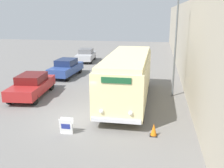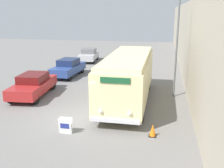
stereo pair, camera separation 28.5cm
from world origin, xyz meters
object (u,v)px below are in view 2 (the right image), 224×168
at_px(parked_car_near, 33,85).
at_px(parked_car_mid, 68,67).
at_px(sign_board, 65,126).
at_px(vintage_bus, 128,76).
at_px(parked_car_far, 89,55).
at_px(traffic_cone, 153,130).
at_px(streetlamp, 178,31).

xyz_separation_m(parked_car_near, parked_car_mid, (0.33, 6.05, 0.01)).
bearing_deg(parked_car_mid, sign_board, -67.06).
bearing_deg(parked_car_near, vintage_bus, -4.91).
bearing_deg(parked_car_near, parked_car_far, 84.66).
xyz_separation_m(parked_car_mid, traffic_cone, (8.15, -10.71, -0.50)).
relative_size(streetlamp, parked_car_near, 1.45).
xyz_separation_m(sign_board, parked_car_mid, (-4.01, 11.23, 0.42)).
distance_m(parked_car_near, traffic_cone, 9.69).
distance_m(sign_board, parked_car_near, 6.77).
bearing_deg(parked_car_mid, parked_car_far, 94.97).
bearing_deg(sign_board, parked_car_far, 102.71).
distance_m(parked_car_near, parked_car_mid, 6.06).
bearing_deg(traffic_cone, vintage_bus, 111.44).
height_order(streetlamp, parked_car_near, streetlamp).
bearing_deg(sign_board, vintage_bus, 65.98).
height_order(vintage_bus, streetlamp, streetlamp).
bearing_deg(parked_car_far, parked_car_mid, -93.40).
bearing_deg(traffic_cone, parked_car_near, 151.18).
height_order(vintage_bus, traffic_cone, vintage_bus).
bearing_deg(parked_car_near, parked_car_mid, 82.01).
bearing_deg(sign_board, parked_car_mid, 109.64).
relative_size(sign_board, parked_car_mid, 0.18).
distance_m(sign_board, parked_car_mid, 11.94).
height_order(vintage_bus, sign_board, vintage_bus).
relative_size(parked_car_far, traffic_cone, 6.90).
xyz_separation_m(streetlamp, traffic_cone, (-1.15, -6.44, -4.21)).
bearing_deg(parked_car_far, traffic_cone, -70.41).
relative_size(parked_car_mid, parked_car_far, 1.06).
relative_size(sign_board, traffic_cone, 1.29).
bearing_deg(parked_car_far, sign_board, -82.36).
distance_m(parked_car_mid, parked_car_far, 7.52).
distance_m(streetlamp, traffic_cone, 7.78).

